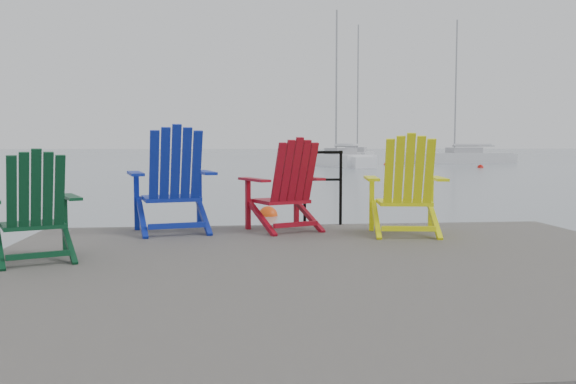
{
  "coord_description": "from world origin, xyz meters",
  "views": [
    {
      "loc": [
        -0.94,
        -4.81,
        1.47
      ],
      "look_at": [
        -0.1,
        3.13,
        0.85
      ],
      "focal_mm": 38.0,
      "sensor_mm": 36.0,
      "label": 1
    }
  ],
  "objects": [
    {
      "name": "sailboat_far",
      "position": [
        17.86,
        42.35,
        0.36
      ],
      "size": [
        8.57,
        3.18,
        11.55
      ],
      "rotation": [
        0.0,
        0.0,
        1.69
      ],
      "color": "silver",
      "rests_on": "ground"
    },
    {
      "name": "chair_blue",
      "position": [
        -1.5,
        1.95,
        1.08
      ],
      "size": [
        1.04,
        0.98,
        1.14
      ],
      "rotation": [
        0.0,
        0.0,
        0.23
      ],
      "color": "#0E2199",
      "rests_on": "dock"
    },
    {
      "name": "sailboat_near",
      "position": [
        6.86,
        36.33,
        0.36
      ],
      "size": [
        3.63,
        8.08,
        10.89
      ],
      "rotation": [
        0.0,
        0.0,
        0.21
      ],
      "color": "white",
      "rests_on": "ground"
    },
    {
      "name": "chair_red",
      "position": [
        -0.24,
        1.98,
        1.01
      ],
      "size": [
        0.98,
        0.94,
        1.02
      ],
      "rotation": [
        0.0,
        0.0,
        0.39
      ],
      "color": "maroon",
      "rests_on": "dock"
    },
    {
      "name": "ground",
      "position": [
        0.0,
        0.0,
        0.0
      ],
      "size": [
        400.0,
        400.0,
        0.0
      ],
      "primitive_type": "plane",
      "color": "slate",
      "rests_on": "ground"
    },
    {
      "name": "buoy_d",
      "position": [
        10.67,
        37.93,
        0.0
      ],
      "size": [
        0.4,
        0.4,
        0.4
      ],
      "primitive_type": "sphere",
      "color": "red",
      "rests_on": "ground"
    },
    {
      "name": "buoy_b",
      "position": [
        2.55,
        25.69,
        0.0
      ],
      "size": [
        0.35,
        0.35,
        0.35
      ],
      "primitive_type": "sphere",
      "color": "red",
      "rests_on": "ground"
    },
    {
      "name": "buoy_a",
      "position": [
        -0.04,
        7.69,
        0.0
      ],
      "size": [
        0.4,
        0.4,
        0.4
      ],
      "primitive_type": "sphere",
      "color": "#E4440D",
      "rests_on": "ground"
    },
    {
      "name": "chair_green",
      "position": [
        -2.5,
        0.38,
        0.96
      ],
      "size": [
        0.88,
        0.85,
        0.91
      ],
      "rotation": [
        0.0,
        0.0,
        0.4
      ],
      "color": "#09361D",
      "rests_on": "dock"
    },
    {
      "name": "chair_yellow",
      "position": [
        1.0,
        1.52,
        1.03
      ],
      "size": [
        0.92,
        0.87,
        1.05
      ],
      "rotation": [
        0.0,
        0.0,
        -0.15
      ],
      "color": "#F4F90D",
      "rests_on": "dock"
    },
    {
      "name": "dock",
      "position": [
        0.0,
        0.0,
        0.35
      ],
      "size": [
        6.0,
        5.0,
        1.4
      ],
      "color": "#2B2926",
      "rests_on": "ground"
    },
    {
      "name": "buoy_c",
      "position": [
        15.29,
        32.39,
        0.0
      ],
      "size": [
        0.39,
        0.39,
        0.39
      ],
      "primitive_type": "sphere",
      "color": "red",
      "rests_on": "ground"
    },
    {
      "name": "sailboat_mid",
      "position": [
        11.04,
        49.5,
        0.35
      ],
      "size": [
        5.18,
        9.42,
        12.52
      ],
      "rotation": [
        0.0,
        0.0,
        -0.33
      ],
      "color": "silver",
      "rests_on": "ground"
    },
    {
      "name": "handrail",
      "position": [
        0.25,
        2.45,
        1.04
      ],
      "size": [
        0.48,
        0.04,
        0.9
      ],
      "color": "black",
      "rests_on": "dock"
    }
  ]
}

